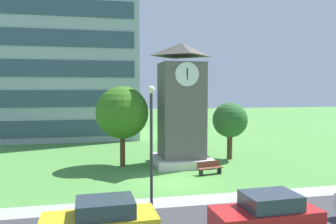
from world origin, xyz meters
The scene contains 10 objects.
ground_plane centered at (0.00, 0.00, 0.00)m, with size 160.00×160.00×0.00m, color #4C893D.
kerb_strip centered at (0.00, -3.50, 0.00)m, with size 120.00×1.60×0.01m, color #9E9E99.
office_building centered at (-7.51, 24.56, 12.80)m, with size 15.17×14.51×25.60m.
clock_tower centered at (1.66, 4.85, 4.11)m, with size 4.26×4.26×9.29m.
park_bench centered at (2.79, 1.46, 0.46)m, with size 1.86×0.84×0.88m.
street_lamp centered at (-2.20, -4.49, 3.67)m, with size 0.36×0.36×5.93m.
tree_by_building centered at (-2.82, 5.14, 4.04)m, with size 3.93×3.93×6.03m.
tree_streetside centered at (6.07, 5.92, 3.23)m, with size 2.89×2.89×4.71m.
parked_car_yellow centered at (-4.60, -7.53, 0.86)m, with size 4.32×2.12×1.69m.
parked_car_red centered at (1.78, -8.18, 0.86)m, with size 4.25×2.10×1.69m.
Camera 1 is at (-4.72, -19.96, 5.74)m, focal length 35.88 mm.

